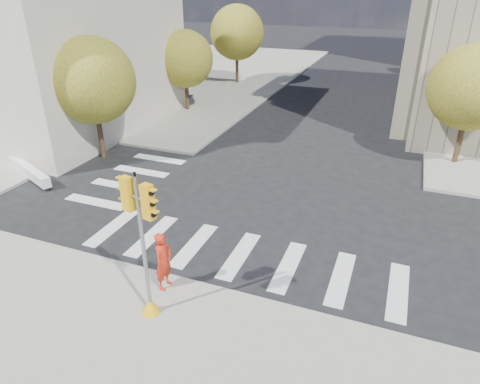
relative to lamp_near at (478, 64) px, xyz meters
name	(u,v)px	position (x,y,z in m)	size (l,w,h in m)	color
ground	(260,229)	(-8.00, -14.00, -4.58)	(160.00, 160.00, 0.00)	black
sidewalk_far_left	(160,72)	(-28.00, 12.00, -4.50)	(28.00, 40.00, 0.15)	gray
classical_building	(6,21)	(-28.00, -6.00, 1.86)	(19.00, 15.00, 12.70)	beige
tree_lw_near	(92,81)	(-18.50, -10.00, -0.38)	(4.40, 4.40, 6.41)	#382616
tree_lw_mid	(185,59)	(-18.50, 0.00, -0.82)	(4.00, 4.00, 5.77)	#382616
tree_lw_far	(237,33)	(-18.50, 10.00, -0.04)	(4.80, 4.80, 6.95)	#382616
tree_re_near	(472,88)	(-0.50, -4.00, -0.53)	(4.20, 4.20, 6.16)	#382616
tree_re_mid	(458,48)	(-0.50, 8.00, -0.23)	(4.60, 4.60, 6.66)	#382616
tree_re_far	(449,37)	(-0.50, 20.00, -0.71)	(4.00, 4.00, 5.88)	#382616
lamp_near	(478,64)	(0.00, 0.00, 0.00)	(0.35, 0.18, 8.11)	black
lamp_far	(461,36)	(0.00, 14.00, 0.00)	(0.35, 0.18, 8.11)	black
traffic_signal	(145,259)	(-9.38, -19.79, -2.54)	(1.08, 0.56, 4.46)	#EAA90C
photographer	(163,261)	(-9.58, -18.60, -3.46)	(0.71, 0.46, 1.93)	red
planter_wall	(22,166)	(-21.00, -13.24, -4.18)	(6.00, 0.40, 0.50)	white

